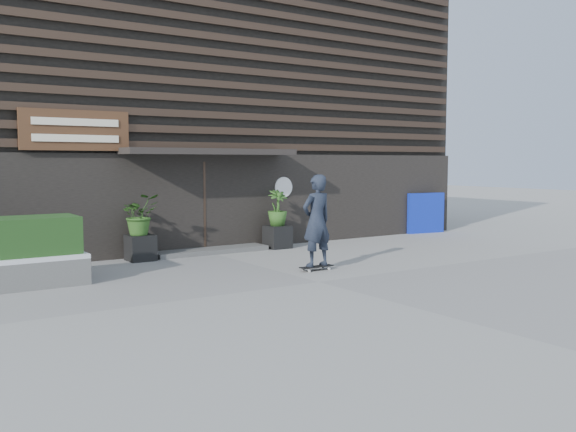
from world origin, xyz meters
TOP-DOWN VIEW (x-y plane):
  - ground at (0.00, 0.00)m, footprint 80.00×80.00m
  - entrance_step at (0.00, 4.60)m, footprint 3.00×0.80m
  - planter_pot_left at (-1.90, 4.40)m, footprint 0.60×0.60m
  - bamboo_left at (-1.90, 4.40)m, footprint 0.86×0.75m
  - planter_pot_right at (1.90, 4.40)m, footprint 0.60×0.60m
  - bamboo_right at (1.90, 4.40)m, footprint 0.54×0.54m
  - blue_tarp at (7.80, 4.70)m, footprint 1.38×0.32m
  - building at (-0.00, 9.96)m, footprint 18.00×11.00m
  - skateboarder at (0.71, 1.04)m, footprint 0.78×0.50m

SIDE VIEW (x-z plane):
  - ground at x=0.00m, z-range 0.00..0.00m
  - entrance_step at x=0.00m, z-range 0.00..0.12m
  - planter_pot_left at x=-1.90m, z-range 0.00..0.60m
  - planter_pot_right at x=1.90m, z-range 0.00..0.60m
  - blue_tarp at x=7.80m, z-range 0.00..1.29m
  - skateboarder at x=0.71m, z-range 0.04..2.08m
  - bamboo_left at x=-1.90m, z-range 0.60..1.56m
  - bamboo_right at x=1.90m, z-range 0.60..1.56m
  - building at x=0.00m, z-range -0.01..7.99m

